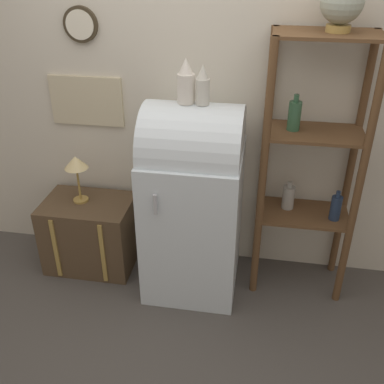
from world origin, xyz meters
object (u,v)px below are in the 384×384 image
(desk_lamp, at_px, (76,165))
(globe, at_px, (342,3))
(vase_center, at_px, (203,86))
(vase_left, at_px, (186,82))
(refrigerator, at_px, (193,198))
(suitcase_trunk, at_px, (91,233))

(desk_lamp, bearing_deg, globe, 1.41)
(vase_center, relative_size, desk_lamp, 0.66)
(vase_left, xyz_separation_m, desk_lamp, (-0.80, 0.07, -0.65))
(desk_lamp, bearing_deg, refrigerator, -5.76)
(vase_left, relative_size, desk_lamp, 0.75)
(refrigerator, bearing_deg, suitcase_trunk, 175.30)
(vase_center, distance_m, desk_lamp, 1.11)
(suitcase_trunk, relative_size, vase_left, 2.41)
(refrigerator, height_order, vase_left, vase_left)
(globe, distance_m, vase_center, 0.87)
(suitcase_trunk, bearing_deg, vase_left, -4.11)
(suitcase_trunk, distance_m, vase_center, 1.47)
(vase_left, bearing_deg, globe, 7.80)
(refrigerator, relative_size, suitcase_trunk, 2.10)
(refrigerator, distance_m, vase_left, 0.78)
(globe, bearing_deg, suitcase_trunk, -177.84)
(vase_center, bearing_deg, suitcase_trunk, 175.79)
(refrigerator, bearing_deg, vase_left, 166.14)
(refrigerator, bearing_deg, desk_lamp, 174.24)
(vase_center, height_order, desk_lamp, vase_center)
(vase_left, bearing_deg, suitcase_trunk, 175.89)
(refrigerator, relative_size, vase_left, 5.04)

